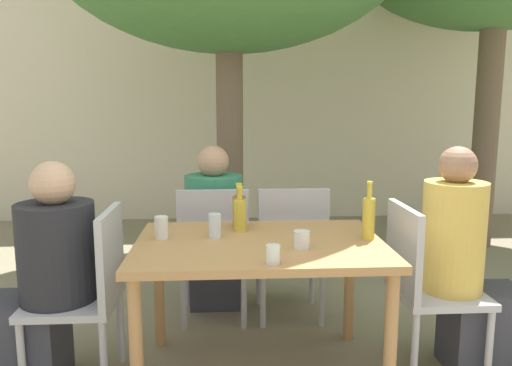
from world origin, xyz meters
TOP-DOWN VIEW (x-y plane):
  - cafe_building_wall at (0.00, 3.70)m, footprint 10.00×0.08m
  - dining_table_front at (0.00, 0.00)m, footprint 1.25×0.87m
  - patio_chair_0 at (-0.86, 0.00)m, footprint 0.44×0.44m
  - patio_chair_1 at (0.86, 0.00)m, footprint 0.44×0.44m
  - patio_chair_2 at (-0.25, 0.67)m, footprint 0.44×0.44m
  - patio_chair_3 at (0.25, 0.67)m, footprint 0.44×0.44m
  - person_seated_0 at (-1.09, -0.00)m, footprint 0.59×0.38m
  - person_seated_1 at (1.09, -0.00)m, footprint 0.56×0.32m
  - person_seated_2 at (-0.25, 0.90)m, footprint 0.38×0.59m
  - amber_bottle_0 at (-0.10, 0.30)m, footprint 0.08×0.08m
  - oil_cruet_1 at (0.56, 0.01)m, footprint 0.06×0.06m
  - oil_cruet_2 at (-0.09, 0.20)m, footprint 0.07×0.07m
  - drinking_glass_0 at (0.19, -0.14)m, footprint 0.08×0.08m
  - drinking_glass_1 at (-0.50, 0.08)m, footprint 0.07×0.07m
  - drinking_glass_2 at (0.03, -0.36)m, footprint 0.06×0.06m
  - drinking_glass_3 at (-0.23, 0.08)m, footprint 0.06×0.06m

SIDE VIEW (x-z plane):
  - patio_chair_0 at x=-0.86m, z-range 0.06..0.96m
  - patio_chair_1 at x=0.86m, z-range 0.06..0.96m
  - patio_chair_2 at x=-0.25m, z-range 0.06..0.96m
  - patio_chair_3 at x=0.25m, z-range 0.06..0.96m
  - person_seated_0 at x=-1.09m, z-range -0.06..1.09m
  - person_seated_2 at x=-0.25m, z-range -0.06..1.09m
  - person_seated_1 at x=1.09m, z-range -0.07..1.14m
  - dining_table_front at x=0.00m, z-range 0.28..1.01m
  - drinking_glass_2 at x=0.03m, z-range 0.73..0.81m
  - drinking_glass_0 at x=0.19m, z-range 0.73..0.82m
  - drinking_glass_1 at x=-0.50m, z-range 0.73..0.85m
  - drinking_glass_3 at x=-0.23m, z-range 0.73..0.86m
  - oil_cruet_2 at x=-0.09m, z-range 0.70..0.95m
  - amber_bottle_0 at x=-0.10m, z-range 0.70..0.95m
  - oil_cruet_1 at x=0.56m, z-range 0.70..1.00m
  - cafe_building_wall at x=0.00m, z-range 0.00..2.80m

